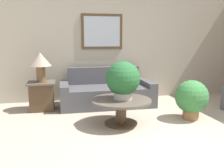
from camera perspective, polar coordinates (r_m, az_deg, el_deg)
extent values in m
plane|color=tan|center=(3.67, 16.43, -13.64)|extent=(20.00, 20.00, 0.00)
cube|color=#B2A893|center=(6.19, 3.67, 8.76)|extent=(7.52, 0.06, 2.60)
cube|color=#4C3823|center=(6.01, -2.30, 11.88)|extent=(0.98, 0.03, 0.82)
cube|color=#B2BCC6|center=(6.00, -2.28, 11.89)|extent=(0.86, 0.01, 0.70)
cube|color=#4C4C51|center=(5.54, -1.19, -2.74)|extent=(1.67, 0.95, 0.43)
cube|color=#4C4C51|center=(5.85, -1.92, 2.03)|extent=(1.67, 0.16, 0.39)
cube|color=#4C4C51|center=(5.44, -10.83, -2.63)|extent=(0.18, 0.95, 0.53)
cube|color=#4C4C51|center=(5.76, 7.89, -1.81)|extent=(0.18, 0.95, 0.53)
cylinder|color=#4C3823|center=(4.40, 2.05, -8.92)|extent=(0.57, 0.57, 0.03)
cylinder|color=#4C3823|center=(4.34, 2.07, -6.42)|extent=(0.19, 0.19, 0.37)
cylinder|color=brown|center=(4.28, 2.08, -3.79)|extent=(1.04, 1.04, 0.04)
cube|color=#4C3823|center=(5.39, -15.70, -2.80)|extent=(0.48, 0.48, 0.55)
cube|color=brown|center=(5.34, -15.85, 0.28)|extent=(0.56, 0.56, 0.03)
cylinder|color=brown|center=(5.33, -15.87, 0.57)|extent=(0.26, 0.26, 0.02)
cylinder|color=brown|center=(5.31, -15.95, 2.32)|extent=(0.18, 0.18, 0.31)
cone|color=gray|center=(5.28, -16.11, 5.46)|extent=(0.45, 0.45, 0.28)
cylinder|color=beige|center=(4.29, 2.49, -2.54)|extent=(0.31, 0.31, 0.14)
sphere|color=#235B2D|center=(4.23, 2.52, 1.28)|extent=(0.59, 0.59, 0.59)
cylinder|color=#9E6B42|center=(4.87, 17.53, -6.49)|extent=(0.29, 0.29, 0.19)
sphere|color=#387A3D|center=(4.79, 17.74, -2.77)|extent=(0.61, 0.61, 0.61)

